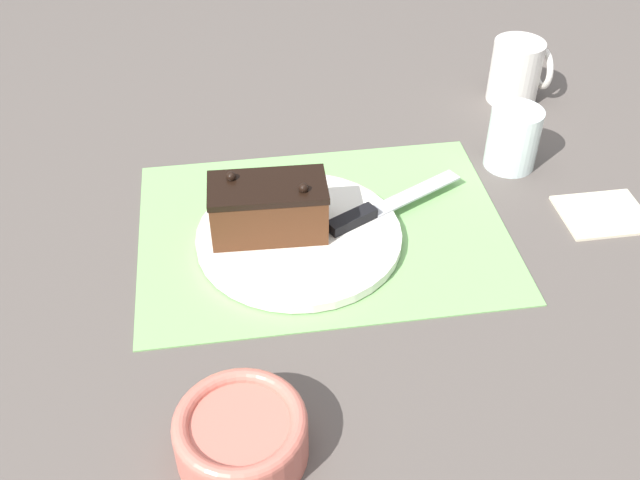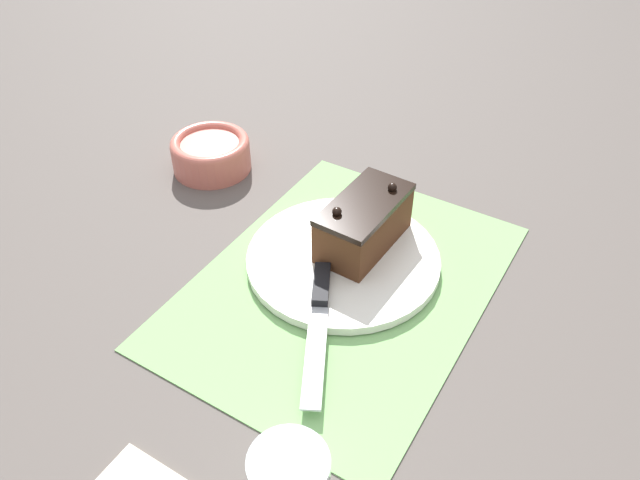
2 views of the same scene
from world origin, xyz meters
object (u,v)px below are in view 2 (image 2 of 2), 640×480
at_px(cake_plate, 343,259).
at_px(serving_knife, 319,307).
at_px(chocolate_cake, 364,223).
at_px(small_bowl, 211,153).

distance_m(cake_plate, serving_knife, 0.10).
xyz_separation_m(cake_plate, chocolate_cake, (-0.04, 0.01, 0.04)).
height_order(chocolate_cake, serving_knife, chocolate_cake).
xyz_separation_m(cake_plate, serving_knife, (0.10, 0.02, 0.01)).
height_order(chocolate_cake, small_bowl, chocolate_cake).
relative_size(cake_plate, chocolate_cake, 1.76).
bearing_deg(chocolate_cake, small_bowl, -100.40).
bearing_deg(chocolate_cake, cake_plate, -15.63).
bearing_deg(chocolate_cake, serving_knife, 5.73).
distance_m(chocolate_cake, serving_knife, 0.14).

